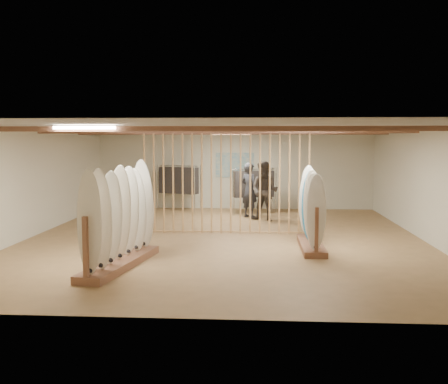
# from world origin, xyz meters

# --- Properties ---
(floor) EXTENTS (12.00, 12.00, 0.00)m
(floor) POSITION_xyz_m (0.00, 0.00, 0.00)
(floor) COLOR #A1794D
(floor) RESTS_ON ground
(ceiling) EXTENTS (12.00, 12.00, 0.00)m
(ceiling) POSITION_xyz_m (0.00, 0.00, 2.80)
(ceiling) COLOR #9B9893
(ceiling) RESTS_ON ground
(wall_back) EXTENTS (12.00, 0.00, 12.00)m
(wall_back) POSITION_xyz_m (0.00, 6.00, 1.40)
(wall_back) COLOR beige
(wall_back) RESTS_ON ground
(wall_front) EXTENTS (12.00, 0.00, 12.00)m
(wall_front) POSITION_xyz_m (0.00, -6.00, 1.40)
(wall_front) COLOR beige
(wall_front) RESTS_ON ground
(wall_left) EXTENTS (0.00, 12.00, 12.00)m
(wall_left) POSITION_xyz_m (-5.00, 0.00, 1.40)
(wall_left) COLOR beige
(wall_left) RESTS_ON ground
(wall_right) EXTENTS (0.00, 12.00, 12.00)m
(wall_right) POSITION_xyz_m (5.00, 0.00, 1.40)
(wall_right) COLOR beige
(wall_right) RESTS_ON ground
(ceiling_slats) EXTENTS (9.50, 6.12, 0.10)m
(ceiling_slats) POSITION_xyz_m (0.00, 0.00, 2.72)
(ceiling_slats) COLOR brown
(ceiling_slats) RESTS_ON ground
(light_panels) EXTENTS (1.20, 0.35, 0.06)m
(light_panels) POSITION_xyz_m (0.00, 0.00, 2.74)
(light_panels) COLOR white
(light_panels) RESTS_ON ground
(bamboo_partition) EXTENTS (4.45, 0.05, 2.78)m
(bamboo_partition) POSITION_xyz_m (0.00, 0.80, 1.40)
(bamboo_partition) COLOR tan
(bamboo_partition) RESTS_ON ground
(poster) EXTENTS (1.40, 0.03, 0.90)m
(poster) POSITION_xyz_m (0.00, 5.98, 1.60)
(poster) COLOR teal
(poster) RESTS_ON ground
(rack_left) EXTENTS (1.01, 2.92, 2.01)m
(rack_left) POSITION_xyz_m (-1.85, -3.08, 0.69)
(rack_left) COLOR brown
(rack_left) RESTS_ON floor
(rack_right) EXTENTS (0.50, 2.26, 1.82)m
(rack_right) POSITION_xyz_m (2.10, -1.01, 0.62)
(rack_right) COLOR brown
(rack_right) RESTS_ON floor
(clothing_rack_a) EXTENTS (1.47, 0.90, 1.65)m
(clothing_rack_a) POSITION_xyz_m (-1.98, 5.40, 1.07)
(clothing_rack_a) COLOR silver
(clothing_rack_a) RESTS_ON floor
(clothing_rack_b) EXTENTS (1.42, 0.74, 1.58)m
(clothing_rack_b) POSITION_xyz_m (0.70, 4.65, 1.03)
(clothing_rack_b) COLOR silver
(clothing_rack_b) RESTS_ON floor
(shopper_a) EXTENTS (0.88, 0.87, 2.02)m
(shopper_a) POSITION_xyz_m (0.58, 3.81, 1.01)
(shopper_a) COLOR #2A2C33
(shopper_a) RESTS_ON floor
(shopper_b) EXTENTS (1.24, 1.12, 2.10)m
(shopper_b) POSITION_xyz_m (1.06, 3.06, 1.05)
(shopper_b) COLOR #342D28
(shopper_b) RESTS_ON floor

